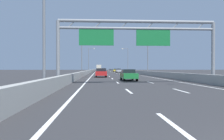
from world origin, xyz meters
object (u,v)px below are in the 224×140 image
(silver_car, at_px, (118,70))
(sign_gantry, at_px, (134,36))
(orange_car, at_px, (99,70))
(box_truck, at_px, (99,68))
(streetlamp_left_mid, at_px, (83,52))
(streetlamp_left_far, at_px, (89,58))
(blue_car, at_px, (100,70))
(yellow_car, at_px, (115,70))
(red_car, at_px, (101,73))
(streetlamp_left_near, at_px, (47,14))
(streetlamp_right_far, at_px, (127,59))
(green_car, at_px, (128,75))
(streetlamp_right_mid, at_px, (147,52))

(silver_car, bearing_deg, sign_gantry, -93.64)
(orange_car, bearing_deg, box_truck, 90.82)
(streetlamp_left_mid, xyz_separation_m, streetlamp_left_far, (0.00, 35.55, 0.00))
(blue_car, xyz_separation_m, orange_car, (-0.14, 17.67, 0.03))
(yellow_car, relative_size, orange_car, 1.12)
(red_car, bearing_deg, orange_car, 90.16)
(streetlamp_left_far, height_order, silver_car, streetlamp_left_far)
(sign_gantry, height_order, streetlamp_left_near, streetlamp_left_near)
(streetlamp_left_mid, bearing_deg, streetlamp_right_far, 67.22)
(orange_car, bearing_deg, streetlamp_left_near, -92.53)
(green_car, xyz_separation_m, box_truck, (-3.68, 85.51, 1.03))
(yellow_car, distance_m, silver_car, 11.86)
(blue_car, bearing_deg, red_car, -89.95)
(streetlamp_right_mid, relative_size, red_car, 2.04)
(yellow_car, bearing_deg, box_truck, 110.83)
(green_car, bearing_deg, streetlamp_right_mid, 72.32)
(streetlamp_left_far, distance_m, yellow_car, 14.13)
(streetlamp_left_near, relative_size, streetlamp_left_mid, 1.00)
(red_car, relative_size, orange_car, 1.12)
(streetlamp_right_mid, distance_m, silver_car, 32.05)
(orange_car, bearing_deg, silver_car, -70.95)
(streetlamp_right_mid, distance_m, blue_car, 36.60)
(streetlamp_right_mid, bearing_deg, red_car, -130.77)
(silver_car, height_order, orange_car, orange_car)
(streetlamp_left_mid, height_order, streetlamp_right_mid, same)
(red_car, xyz_separation_m, box_truck, (-0.33, 74.55, 0.98))
(streetlamp_left_near, height_order, streetlamp_right_far, same)
(streetlamp_left_far, distance_m, green_car, 59.75)
(green_car, distance_m, box_truck, 85.60)
(streetlamp_right_mid, relative_size, streetlamp_right_far, 1.00)
(streetlamp_right_mid, xyz_separation_m, streetlamp_right_far, (0.00, 35.55, 0.00))
(blue_car, bearing_deg, orange_car, 90.46)
(sign_gantry, bearing_deg, streetlamp_left_near, -140.82)
(streetlamp_right_mid, xyz_separation_m, silver_car, (-3.86, 31.47, -4.64))
(blue_car, bearing_deg, streetlamp_right_mid, -72.51)
(streetlamp_left_mid, relative_size, red_car, 2.04)
(green_car, distance_m, orange_car, 75.94)
(streetlamp_left_far, xyz_separation_m, blue_car, (4.02, -0.92, -4.64))
(sign_gantry, bearing_deg, red_car, 100.33)
(streetlamp_left_far, relative_size, green_car, 2.09)
(blue_car, bearing_deg, yellow_car, 51.99)
(sign_gantry, height_order, box_truck, sign_gantry)
(box_truck, bearing_deg, silver_car, -76.48)
(streetlamp_left_near, distance_m, silver_car, 68.09)
(streetlamp_left_far, bearing_deg, red_car, -85.17)
(red_car, xyz_separation_m, yellow_car, (6.76, 55.93, -0.08))
(sign_gantry, height_order, streetlamp_left_mid, streetlamp_left_mid)
(streetlamp_right_far, bearing_deg, orange_car, 123.42)
(sign_gantry, relative_size, green_car, 3.50)
(sign_gantry, bearing_deg, streetlamp_right_far, 83.22)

